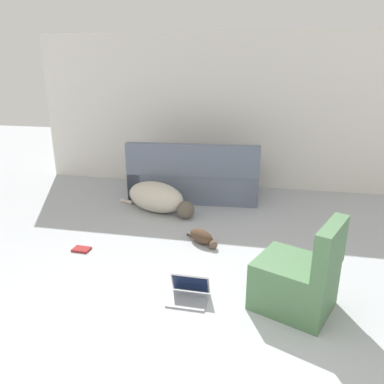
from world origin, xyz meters
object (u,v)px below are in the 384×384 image
Objects in this scene: dog at (158,198)px; cat at (202,237)px; laptop_open at (189,291)px; book_red at (82,249)px; side_chair at (299,279)px; couch at (195,179)px.

dog reaches higher than cat.
laptop_open is at bearing -47.04° from cat.
book_red is 0.24× the size of side_chair.
cat is at bearing 100.21° from couch.
book_red is (-1.33, -0.46, -0.07)m from cat.
laptop_open is 0.42× the size of side_chair.
book_red is at bearing 62.40° from couch.
laptop_open is 1.77× the size of book_red.
laptop_open is (0.08, -1.12, -0.01)m from cat.
dog is at bearing 57.97° from couch.
cat is 1.12m from laptop_open.
couch is 2.81m from laptop_open.
couch is 2.40× the size of side_chair.
couch is at bearing 83.70° from dog.
couch is at bearing 66.47° from book_red.
dog reaches higher than book_red.
dog is at bearing 69.07° from book_red.
couch is at bearing -128.66° from side_chair.
dog is 1.21m from cat.
side_chair is at bearing -7.22° from cat.
dog is 2.86× the size of cat.
book_red is (-0.52, -1.35, -0.20)m from dog.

